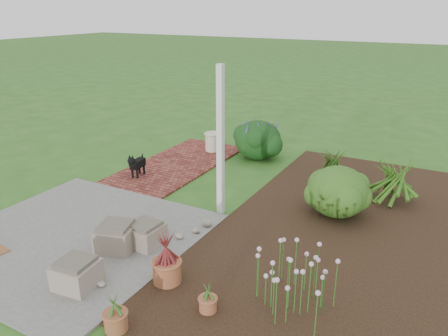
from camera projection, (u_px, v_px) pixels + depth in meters
The scene contains 18 objects.
ground at pixel (203, 211), 7.52m from camera, with size 80.00×80.00×0.00m, color #2B5C1D.
concrete_patio at pixel (73, 237), 6.64m from camera, with size 3.50×3.50×0.04m, color #60605E.
brick_path at pixel (178, 164), 9.72m from camera, with size 1.60×3.50×0.04m, color #5C221D.
garden_bed at pixel (356, 232), 6.80m from camera, with size 4.00×7.00×0.03m, color black.
veranda_post at pixel (220, 143), 7.03m from camera, with size 0.10×0.10×2.50m, color white.
stone_trough_near at pixel (77, 275), 5.40m from camera, with size 0.48×0.48×0.32m, color gray.
stone_trough_mid at pixel (146, 235), 6.34m from camera, with size 0.46×0.46×0.30m, color gray.
stone_trough_far at pixel (116, 238), 6.24m from camera, with size 0.51×0.51×0.34m, color gray.
black_dog at pixel (136, 164), 8.84m from camera, with size 0.21×0.55×0.47m.
cream_ceramic_urn at pixel (212, 142), 10.47m from camera, with size 0.32×0.32×0.43m, color beige.
evergreen_shrub at pixel (338, 190), 7.22m from camera, with size 1.00×1.00×0.85m, color #0E3A0E.
agapanthus_clump_back at pixel (394, 175), 7.67m from camera, with size 1.13×1.13×1.02m, color #0E3B0B, non-canonical shape.
agapanthus_clump_front at pixel (333, 160), 8.72m from camera, with size 0.90×0.90×0.80m, color #163C0A, non-canonical shape.
pink_flower_patch at pixel (293, 280), 5.02m from camera, with size 1.03×1.03×0.66m, color #113D0F, non-canonical shape.
terracotta_pot_bronze at pixel (167, 271), 5.51m from camera, with size 0.36×0.36×0.29m, color #9D5935.
terracotta_pot_small_left at pixel (208, 304), 5.00m from camera, with size 0.21×0.21×0.17m, color #9F5635.
terracotta_pot_small_right at pixel (116, 321), 4.70m from camera, with size 0.25×0.25×0.21m, color #975233.
purple_flowering_bush at pixel (258, 139), 10.02m from camera, with size 1.07×1.07×0.91m, color black.
Camera 1 is at (3.59, -5.77, 3.32)m, focal length 35.00 mm.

